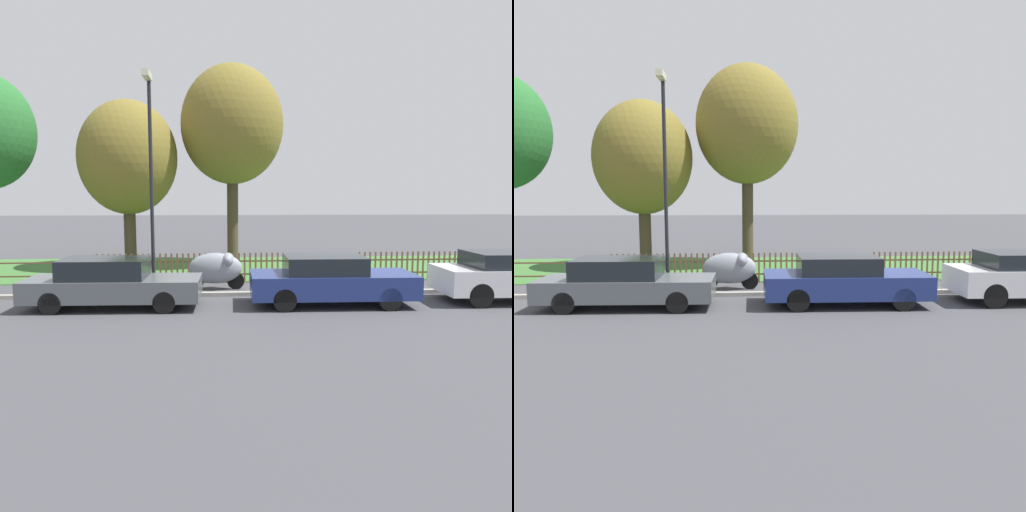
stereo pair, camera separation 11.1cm
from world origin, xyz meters
TOP-DOWN VIEW (x-y plane):
  - ground_plane at (0.00, 0.00)m, footprint 120.00×120.00m
  - kerb_stone at (0.00, 0.10)m, footprint 40.59×0.20m
  - grass_strip at (0.00, 5.81)m, footprint 40.59×6.89m
  - park_fence at (0.00, 2.38)m, footprint 40.59×0.05m
  - parked_car_black_saloon at (-6.26, -1.23)m, footprint 4.61×1.77m
  - parked_car_navy_estate at (-0.41, -1.26)m, footprint 4.45×1.88m
  - parked_car_red_compact at (4.70, -1.17)m, footprint 4.04×1.88m
  - covered_motorcycle at (-3.50, 1.18)m, footprint 1.83×0.77m
  - tree_behind_motorcycle at (-7.10, 6.40)m, footprint 4.00×4.00m
  - tree_mid_park at (-2.85, 6.82)m, footprint 4.27×4.27m
  - street_lamp at (-5.43, 0.74)m, footprint 0.20×0.79m

SIDE VIEW (x-z plane):
  - ground_plane at x=0.00m, z-range 0.00..0.00m
  - grass_strip at x=0.00m, z-range 0.00..0.01m
  - kerb_stone at x=0.00m, z-range 0.00..0.12m
  - park_fence at x=0.00m, z-range 0.00..1.02m
  - parked_car_black_saloon at x=-6.26m, z-range 0.00..1.33m
  - parked_car_navy_estate at x=-0.41m, z-range 0.01..1.37m
  - covered_motorcycle at x=-3.50m, z-range 0.11..1.28m
  - parked_car_red_compact at x=4.70m, z-range 0.03..1.43m
  - street_lamp at x=-5.43m, z-range 0.76..7.24m
  - tree_behind_motorcycle at x=-7.10m, z-range 1.07..7.85m
  - tree_mid_park at x=-2.85m, z-range 1.67..10.02m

